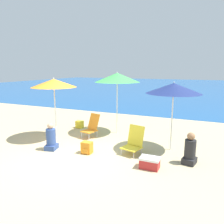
{
  "coord_description": "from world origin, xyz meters",
  "views": [
    {
      "loc": [
        3.49,
        -5.1,
        2.5
      ],
      "look_at": [
        0.47,
        1.69,
        1.0
      ],
      "focal_mm": 35.0,
      "sensor_mm": 36.0,
      "label": 1
    }
  ],
  "objects_px": {
    "person_seated_near": "(51,139)",
    "beach_umbrella_green": "(117,78)",
    "person_seated_far": "(190,151)",
    "beach_chair_orange": "(92,126)",
    "cooler_box": "(150,163)",
    "beach_umbrella_orange": "(54,83)",
    "beach_chair_yellow": "(134,141)",
    "backpack_orange": "(87,148)",
    "backpack_yellow": "(80,124)",
    "beach_umbrella_navy": "(174,88)"
  },
  "relations": [
    {
      "from": "backpack_orange",
      "to": "backpack_yellow",
      "type": "xyz_separation_m",
      "value": [
        -1.72,
        2.32,
        -0.02
      ]
    },
    {
      "from": "person_seated_near",
      "to": "beach_umbrella_orange",
      "type": "bearing_deg",
      "value": 105.75
    },
    {
      "from": "beach_umbrella_green",
      "to": "cooler_box",
      "type": "height_order",
      "value": "beach_umbrella_green"
    },
    {
      "from": "backpack_yellow",
      "to": "beach_umbrella_orange",
      "type": "bearing_deg",
      "value": -90.62
    },
    {
      "from": "beach_umbrella_green",
      "to": "person_seated_near",
      "type": "bearing_deg",
      "value": -115.27
    },
    {
      "from": "beach_umbrella_navy",
      "to": "person_seated_far",
      "type": "relative_size",
      "value": 2.46
    },
    {
      "from": "beach_chair_yellow",
      "to": "person_seated_near",
      "type": "height_order",
      "value": "person_seated_near"
    },
    {
      "from": "beach_chair_orange",
      "to": "cooler_box",
      "type": "xyz_separation_m",
      "value": [
        2.6,
        -1.66,
        -0.27
      ]
    },
    {
      "from": "person_seated_far",
      "to": "person_seated_near",
      "type": "bearing_deg",
      "value": -158.26
    },
    {
      "from": "beach_umbrella_orange",
      "to": "person_seated_near",
      "type": "relative_size",
      "value": 2.56
    },
    {
      "from": "beach_umbrella_navy",
      "to": "cooler_box",
      "type": "relative_size",
      "value": 4.31
    },
    {
      "from": "beach_chair_yellow",
      "to": "cooler_box",
      "type": "bearing_deg",
      "value": -35.01
    },
    {
      "from": "person_seated_far",
      "to": "beach_chair_yellow",
      "type": "bearing_deg",
      "value": -171.37
    },
    {
      "from": "beach_chair_yellow",
      "to": "person_seated_far",
      "type": "height_order",
      "value": "person_seated_far"
    },
    {
      "from": "cooler_box",
      "to": "person_seated_near",
      "type": "bearing_deg",
      "value": 179.39
    },
    {
      "from": "cooler_box",
      "to": "beach_chair_yellow",
      "type": "bearing_deg",
      "value": 130.66
    },
    {
      "from": "beach_umbrella_orange",
      "to": "beach_chair_yellow",
      "type": "distance_m",
      "value": 3.42
    },
    {
      "from": "beach_umbrella_navy",
      "to": "cooler_box",
      "type": "height_order",
      "value": "beach_umbrella_navy"
    },
    {
      "from": "person_seated_near",
      "to": "backpack_orange",
      "type": "bearing_deg",
      "value": -5.86
    },
    {
      "from": "backpack_orange",
      "to": "backpack_yellow",
      "type": "bearing_deg",
      "value": 126.61
    },
    {
      "from": "backpack_yellow",
      "to": "cooler_box",
      "type": "height_order",
      "value": "backpack_yellow"
    },
    {
      "from": "person_seated_near",
      "to": "backpack_yellow",
      "type": "bearing_deg",
      "value": 87.97
    },
    {
      "from": "backpack_orange",
      "to": "person_seated_near",
      "type": "bearing_deg",
      "value": -171.39
    },
    {
      "from": "person_seated_near",
      "to": "cooler_box",
      "type": "height_order",
      "value": "person_seated_near"
    },
    {
      "from": "backpack_orange",
      "to": "cooler_box",
      "type": "height_order",
      "value": "backpack_orange"
    },
    {
      "from": "cooler_box",
      "to": "beach_umbrella_orange",
      "type": "bearing_deg",
      "value": 164.78
    },
    {
      "from": "person_seated_far",
      "to": "backpack_yellow",
      "type": "distance_m",
      "value": 4.94
    },
    {
      "from": "backpack_yellow",
      "to": "beach_umbrella_green",
      "type": "bearing_deg",
      "value": -0.17
    },
    {
      "from": "beach_umbrella_orange",
      "to": "backpack_yellow",
      "type": "xyz_separation_m",
      "value": [
        0.02,
        1.52,
        -1.84
      ]
    },
    {
      "from": "person_seated_near",
      "to": "beach_umbrella_green",
      "type": "bearing_deg",
      "value": 50.26
    },
    {
      "from": "beach_umbrella_green",
      "to": "cooler_box",
      "type": "bearing_deg",
      "value": -52.21
    },
    {
      "from": "person_seated_near",
      "to": "person_seated_far",
      "type": "distance_m",
      "value": 4.09
    },
    {
      "from": "beach_umbrella_orange",
      "to": "person_seated_near",
      "type": "height_order",
      "value": "beach_umbrella_orange"
    },
    {
      "from": "beach_umbrella_green",
      "to": "person_seated_far",
      "type": "relative_size",
      "value": 2.75
    },
    {
      "from": "beach_umbrella_green",
      "to": "cooler_box",
      "type": "xyz_separation_m",
      "value": [
        1.96,
        -2.52,
        -2.0
      ]
    },
    {
      "from": "beach_chair_yellow",
      "to": "person_seated_near",
      "type": "distance_m",
      "value": 2.56
    },
    {
      "from": "beach_chair_orange",
      "to": "person_seated_far",
      "type": "relative_size",
      "value": 0.99
    },
    {
      "from": "beach_umbrella_orange",
      "to": "beach_chair_yellow",
      "type": "height_order",
      "value": "beach_umbrella_orange"
    },
    {
      "from": "backpack_orange",
      "to": "beach_chair_yellow",
      "type": "bearing_deg",
      "value": 25.09
    },
    {
      "from": "beach_chair_yellow",
      "to": "backpack_orange",
      "type": "height_order",
      "value": "beach_chair_yellow"
    },
    {
      "from": "backpack_yellow",
      "to": "cooler_box",
      "type": "distance_m",
      "value": 4.47
    },
    {
      "from": "beach_chair_yellow",
      "to": "beach_umbrella_orange",
      "type": "bearing_deg",
      "value": -169.51
    },
    {
      "from": "beach_chair_yellow",
      "to": "beach_chair_orange",
      "type": "bearing_deg",
      "value": 170.29
    },
    {
      "from": "person_seated_near",
      "to": "backpack_orange",
      "type": "height_order",
      "value": "person_seated_near"
    },
    {
      "from": "beach_chair_orange",
      "to": "person_seated_near",
      "type": "bearing_deg",
      "value": -94.91
    },
    {
      "from": "beach_umbrella_navy",
      "to": "cooler_box",
      "type": "distance_m",
      "value": 2.35
    },
    {
      "from": "beach_chair_orange",
      "to": "cooler_box",
      "type": "bearing_deg",
      "value": -19.2
    },
    {
      "from": "beach_umbrella_orange",
      "to": "backpack_orange",
      "type": "bearing_deg",
      "value": -24.59
    },
    {
      "from": "person_seated_far",
      "to": "backpack_orange",
      "type": "bearing_deg",
      "value": -157.92
    },
    {
      "from": "beach_umbrella_green",
      "to": "beach_chair_yellow",
      "type": "xyz_separation_m",
      "value": [
        1.27,
        -1.72,
        -1.77
      ]
    }
  ]
}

